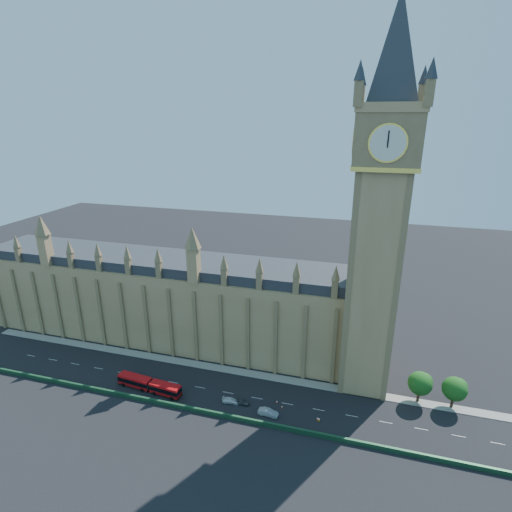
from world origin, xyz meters
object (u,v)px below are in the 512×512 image
(red_bus, at_px, (149,385))
(car_silver, at_px, (268,412))
(car_white, at_px, (231,400))
(car_grey, at_px, (242,402))

(red_bus, relative_size, car_silver, 3.78)
(car_white, bearing_deg, red_bus, 88.36)
(car_grey, xyz_separation_m, car_white, (-2.97, -0.29, 0.00))
(car_silver, relative_size, car_white, 1.12)
(red_bus, height_order, car_grey, red_bus)
(car_grey, bearing_deg, car_white, 95.16)
(car_silver, distance_m, car_white, 10.45)
(red_bus, bearing_deg, car_white, 8.72)
(red_bus, xyz_separation_m, car_grey, (25.55, 1.51, -1.02))
(red_bus, xyz_separation_m, car_silver, (32.86, -0.61, -0.85))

